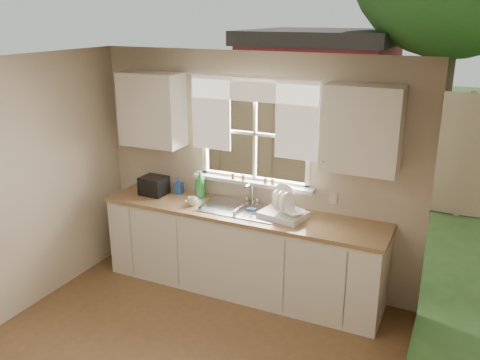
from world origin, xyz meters
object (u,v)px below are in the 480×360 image
at_px(dish_rack, 283,211).
at_px(cup, 192,201).
at_px(black_appliance, 154,186).
at_px(soap_bottle_a, 200,184).

height_order(dish_rack, cup, dish_rack).
xyz_separation_m(dish_rack, cup, (-0.99, -0.10, -0.02)).
xyz_separation_m(cup, black_appliance, (-0.56, 0.11, 0.06)).
relative_size(soap_bottle_a, black_appliance, 1.11).
relative_size(dish_rack, soap_bottle_a, 1.59).
bearing_deg(dish_rack, black_appliance, 179.55).
relative_size(cup, black_appliance, 0.40).
bearing_deg(dish_rack, soap_bottle_a, 171.85).
xyz_separation_m(soap_bottle_a, cup, (0.04, -0.25, -0.11)).
height_order(soap_bottle_a, cup, soap_bottle_a).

